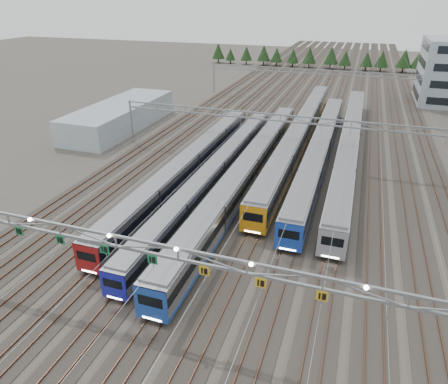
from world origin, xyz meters
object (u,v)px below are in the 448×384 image
(west_shed, at_px, (120,116))
(gantry_mid, at_px, (280,123))
(train_c, at_px, (248,170))
(train_a, at_px, (190,164))
(gantry_near, at_px, (177,257))
(train_d, at_px, (300,133))
(train_e, at_px, (320,149))
(gantry_far, at_px, (315,75))
(train_f, at_px, (349,142))
(train_b, at_px, (216,171))

(west_shed, bearing_deg, gantry_mid, -11.90)
(train_c, relative_size, gantry_mid, 1.06)
(train_a, height_order, gantry_near, gantry_near)
(train_d, xyz_separation_m, train_e, (4.50, -7.16, -0.08))
(gantry_near, bearing_deg, gantry_far, 89.97)
(train_e, xyz_separation_m, gantry_near, (-6.80, -41.53, 4.83))
(train_a, bearing_deg, train_d, 56.11)
(train_f, xyz_separation_m, gantry_mid, (-11.25, -6.28, 4.12))
(train_b, bearing_deg, gantry_near, -76.45)
(train_c, xyz_separation_m, gantry_mid, (2.25, 11.18, 4.12))
(train_e, relative_size, gantry_mid, 1.02)
(gantry_mid, height_order, west_shed, gantry_mid)
(train_b, bearing_deg, train_f, 45.92)
(train_e, distance_m, gantry_mid, 8.04)
(train_e, xyz_separation_m, gantry_mid, (-6.75, -1.42, 4.14))
(train_a, relative_size, gantry_far, 0.92)
(train_b, height_order, train_e, train_e)
(train_c, bearing_deg, gantry_far, 87.71)
(train_b, xyz_separation_m, train_c, (4.50, 1.12, 0.30))
(train_b, relative_size, train_e, 0.96)
(train_d, distance_m, gantry_mid, 9.75)
(gantry_mid, bearing_deg, train_f, 29.17)
(train_b, xyz_separation_m, train_e, (13.50, 13.72, 0.28))
(train_b, xyz_separation_m, train_f, (18.00, 18.58, 0.29))
(train_a, distance_m, train_f, 28.69)
(train_a, height_order, train_d, train_d)
(train_d, relative_size, train_f, 1.01)
(train_a, height_order, west_shed, west_shed)
(train_c, distance_m, west_shed, 37.89)
(train_d, height_order, train_f, train_d)
(train_a, distance_m, train_d, 24.21)
(train_b, bearing_deg, gantry_far, 83.28)
(train_f, relative_size, west_shed, 2.24)
(gantry_mid, bearing_deg, west_shed, 168.10)
(train_e, height_order, gantry_mid, gantry_mid)
(train_e, xyz_separation_m, west_shed, (-42.01, 6.02, 0.22))
(train_b, distance_m, train_c, 4.65)
(west_shed, bearing_deg, gantry_near, -53.48)
(train_d, relative_size, gantry_mid, 1.20)
(gantry_far, bearing_deg, train_e, -81.20)
(train_d, bearing_deg, train_b, -113.32)
(train_c, xyz_separation_m, train_d, (4.50, 19.76, 0.06))
(gantry_far, bearing_deg, train_a, -101.26)
(train_a, distance_m, train_c, 9.01)
(train_b, xyz_separation_m, gantry_mid, (6.75, 12.30, 4.42))
(west_shed, bearing_deg, train_d, 1.74)
(train_a, xyz_separation_m, gantry_mid, (11.25, 11.52, 4.22))
(gantry_mid, bearing_deg, train_d, 75.30)
(train_a, height_order, gantry_far, gantry_far)
(train_a, height_order, train_b, train_a)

